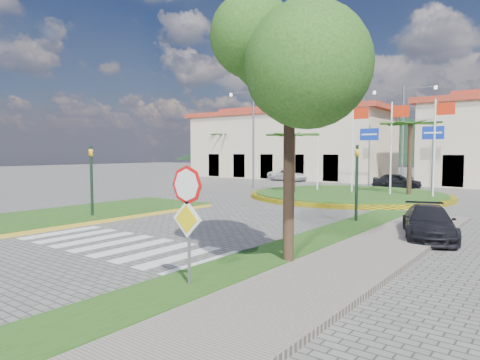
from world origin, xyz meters
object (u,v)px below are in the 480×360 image
Objects in this scene: white_van at (288,175)px; car_side_right at (429,223)px; roundabout_island at (349,194)px; car_dark_a at (397,181)px; stop_sign at (188,207)px; deciduous_tree at (290,61)px; car_dark_b at (443,181)px.

white_van is 29.10m from car_side_right.
roundabout_island is 8.04m from car_dark_a.
white_van is at bearing 111.24° from car_side_right.
white_van is at bearing 117.28° from stop_sign.
roundabout_island is 18.55m from deciduous_tree.
car_dark_b is 0.85× the size of car_side_right.
car_dark_b is at bearing 94.68° from deciduous_tree.
roundabout_island is at bearing 103.73° from stop_sign.
white_van is 12.23m from car_dark_a.
car_side_right is at bearing 71.07° from deciduous_tree.
car_side_right is (6.85, -19.17, -0.07)m from car_dark_a.
deciduous_tree is 7.71m from car_side_right.
deciduous_tree is at bearing -169.28° from car_dark_b.
stop_sign is 0.72× the size of car_dark_a.
car_dark_a is (-4.85, 25.00, -4.55)m from deciduous_tree.
car_dark_a is 20.36m from car_side_right.
deciduous_tree is at bearing 78.82° from stop_sign.
deciduous_tree reaches higher than car_dark_a.
stop_sign is 9.33m from car_side_right.
car_side_right is (2.00, 5.83, -4.62)m from deciduous_tree.
car_dark_a is 0.96× the size of car_side_right.
stop_sign reaches higher than car_dark_b.
car_dark_a is 4.95m from car_dark_b.
stop_sign is 0.63× the size of white_van.
roundabout_island is 1.87× the size of deciduous_tree.
car_side_right is at bearing -56.13° from roundabout_island.
white_van is (-16.08, 31.18, -1.20)m from stop_sign.
car_dark_a is at bearing 98.63° from stop_sign.
roundabout_island reaches higher than car_dark_b.
stop_sign is at bearing -101.18° from deciduous_tree.
car_dark_a is (-4.25, 28.04, -1.16)m from stop_sign.
white_van reaches higher than car_dark_b.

